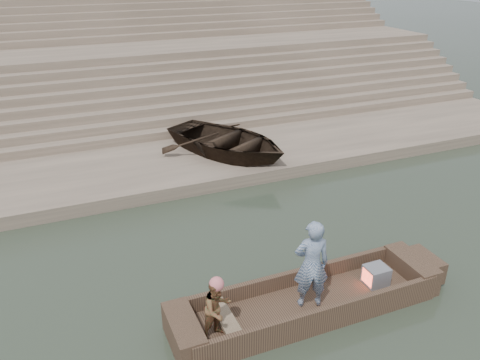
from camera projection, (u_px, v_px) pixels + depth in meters
ground at (241, 342)px, 8.96m from camera, size 120.00×120.00×0.00m
lower_landing at (144, 170)px, 15.57m from camera, size 32.00×4.00×0.40m
mid_landing at (105, 82)px, 21.34m from camera, size 32.00×3.00×2.80m
upper_landing at (83, 32)px, 26.68m from camera, size 32.00×3.00×5.20m
ghat_steps at (98, 65)px, 22.58m from camera, size 32.00×11.00×5.20m
main_rowboat at (307, 307)px, 9.69m from camera, size 5.00×1.30×0.22m
rowboat_trim at (317, 296)px, 9.67m from camera, size 6.04×2.63×1.88m
standing_man at (311, 264)px, 9.21m from camera, size 0.78×0.61×1.87m
rowing_man at (217, 309)px, 8.54m from camera, size 0.71×0.63×1.21m
television at (376, 275)px, 10.12m from camera, size 0.46×0.42×0.40m
beached_rowboat at (227, 141)px, 16.13m from camera, size 5.00×5.52×0.94m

